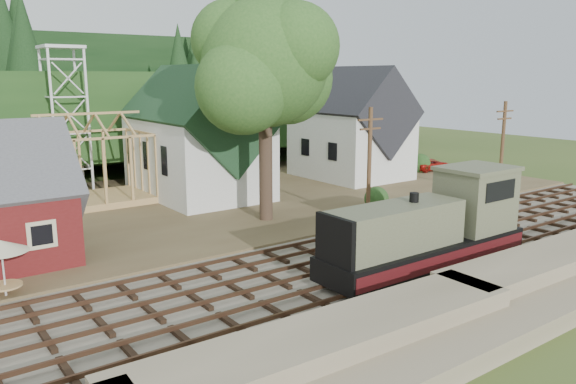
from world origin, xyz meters
TOP-DOWN VIEW (x-y plane):
  - ground at (0.00, 0.00)m, footprint 140.00×140.00m
  - embankment at (0.00, -8.50)m, footprint 64.00×5.00m
  - railroad_bed at (0.00, 0.00)m, footprint 64.00×11.00m
  - village_flat at (0.00, 18.00)m, footprint 64.00×26.00m
  - hillside at (0.00, 42.00)m, footprint 70.00×28.96m
  - ridge at (0.00, 58.00)m, footprint 80.00×20.00m
  - church at (2.00, 19.68)m, footprint 8.40×15.17m
  - farmhouse at (18.00, 19.00)m, footprint 8.40×10.80m
  - timber_frame at (-6.00, 22.00)m, footprint 8.20×6.20m
  - lattice_tower at (-6.00, 28.00)m, footprint 3.20×3.20m
  - big_tree at (2.17, 10.08)m, footprint 10.90×8.40m
  - telegraph_pole_near at (7.00, 5.20)m, footprint 2.20×0.28m
  - telegraph_pole_far at (22.00, 5.20)m, footprint 2.20×0.28m
  - locomotive at (3.60, -3.00)m, footprint 12.55×3.14m
  - car_blue at (-11.99, 12.59)m, footprint 3.27×4.15m
  - car_red at (27.32, 16.78)m, footprint 4.62×2.47m
  - patio_set at (-15.14, 5.50)m, footprint 2.31×2.31m

SIDE VIEW (x-z plane):
  - ground at x=0.00m, z-range 0.00..0.00m
  - embankment at x=0.00m, z-range -0.80..0.80m
  - hillside at x=0.00m, z-range -6.37..6.37m
  - ridge at x=0.00m, z-range -6.00..6.00m
  - railroad_bed at x=0.00m, z-range 0.00..0.16m
  - village_flat at x=0.00m, z-range 0.00..0.30m
  - car_red at x=27.32m, z-range 0.30..1.53m
  - car_blue at x=-11.99m, z-range 0.30..1.62m
  - locomotive at x=3.60m, z-range -0.30..4.70m
  - patio_set at x=-15.14m, z-range 1.20..3.78m
  - timber_frame at x=-6.00m, z-range -0.23..6.76m
  - telegraph_pole_near at x=7.00m, z-range 0.25..8.25m
  - telegraph_pole_far at x=22.00m, z-range 0.25..8.25m
  - farmhouse at x=18.00m, z-range -0.43..10.17m
  - church at x=2.00m, z-range -1.32..11.68m
  - lattice_tower at x=-6.00m, z-range 3.97..16.10m
  - big_tree at x=2.17m, z-range 2.87..17.57m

